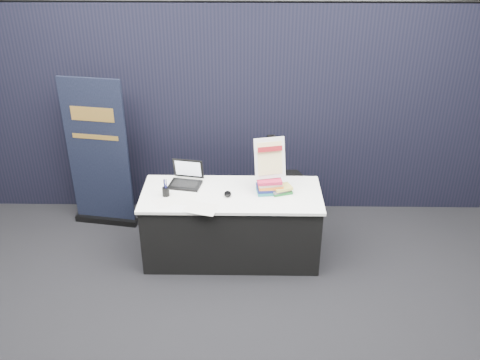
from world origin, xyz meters
name	(u,v)px	position (x,y,z in m)	size (l,w,h in m)	color
floor	(230,288)	(0.00, 0.00, 0.00)	(8.00, 8.00, 0.00)	black
wall_back	(238,19)	(0.00, 4.00, 1.75)	(8.00, 0.02, 3.50)	#A5A29C
drape_partition	(234,113)	(0.00, 1.60, 1.20)	(6.00, 0.08, 2.40)	black
display_table	(232,225)	(0.00, 0.55, 0.38)	(1.80, 0.75, 0.75)	black
laptop	(185,179)	(-0.48, 0.74, 0.81)	(0.35, 0.31, 0.24)	black
mouse	(228,194)	(-0.04, 0.50, 0.77)	(0.07, 0.12, 0.04)	black
brochure_left	(167,201)	(-0.62, 0.38, 0.75)	(0.26, 0.19, 0.00)	white
brochure_mid	(180,199)	(-0.50, 0.43, 0.75)	(0.31, 0.22, 0.00)	white
brochure_right	(201,208)	(-0.28, 0.25, 0.75)	(0.31, 0.22, 0.00)	white
pen_cup	(166,192)	(-0.64, 0.49, 0.80)	(0.07, 0.07, 0.09)	black
book_stack_tall	(269,185)	(0.38, 0.58, 0.83)	(0.24, 0.19, 0.16)	#1C6B6D
book_stack_short	(281,189)	(0.50, 0.57, 0.79)	(0.22, 0.20, 0.08)	#1B6629
info_sign	(270,159)	(0.38, 0.61, 1.11)	(0.32, 0.18, 0.42)	black
pullup_banner	(99,163)	(-1.48, 1.17, 0.77)	(0.74, 0.22, 1.73)	black
stacking_chair	(283,172)	(0.58, 1.46, 0.53)	(0.57, 0.59, 0.95)	black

